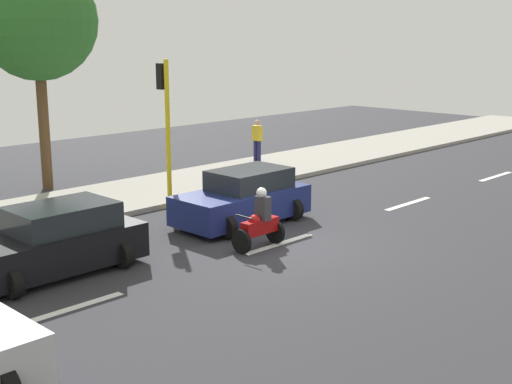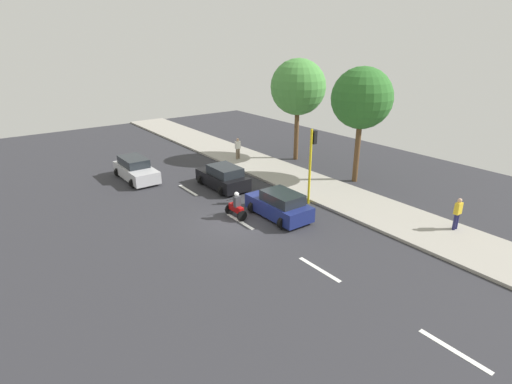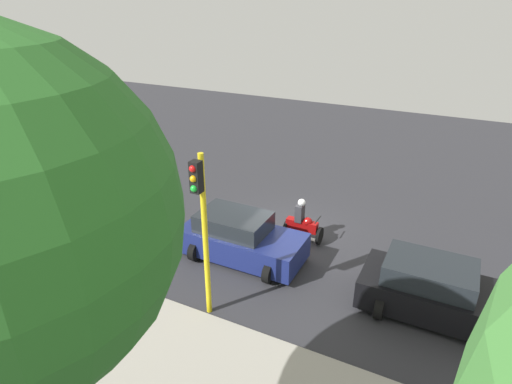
{
  "view_description": "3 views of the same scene",
  "coord_description": "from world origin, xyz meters",
  "px_view_note": "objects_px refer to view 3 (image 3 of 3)",
  "views": [
    {
      "loc": [
        -11.34,
        12.4,
        5.17
      ],
      "look_at": [
        0.82,
        0.0,
        1.23
      ],
      "focal_mm": 48.52,
      "sensor_mm": 36.0,
      "label": 1
    },
    {
      "loc": [
        -11.11,
        -16.45,
        9.27
      ],
      "look_at": [
        0.76,
        -0.4,
        1.67
      ],
      "focal_mm": 28.41,
      "sensor_mm": 36.0,
      "label": 2
    },
    {
      "loc": [
        12.34,
        4.95,
        7.75
      ],
      "look_at": [
        0.66,
        -0.94,
        1.71
      ],
      "focal_mm": 30.09,
      "sensor_mm": 36.0,
      "label": 3
    }
  ],
  "objects_px": {
    "car_dark_blue": "(241,238)",
    "traffic_light_corner": "(202,216)",
    "car_black": "(437,291)",
    "motorcycle": "(302,223)"
  },
  "relations": [
    {
      "from": "traffic_light_corner",
      "to": "car_black",
      "type": "bearing_deg",
      "value": 116.89
    },
    {
      "from": "car_black",
      "to": "traffic_light_corner",
      "type": "xyz_separation_m",
      "value": [
        2.72,
        -5.36,
        2.22
      ]
    },
    {
      "from": "car_black",
      "to": "car_dark_blue",
      "type": "xyz_separation_m",
      "value": [
        -0.05,
        -5.86,
        -0.0
      ]
    },
    {
      "from": "car_black",
      "to": "car_dark_blue",
      "type": "relative_size",
      "value": 1.02
    },
    {
      "from": "motorcycle",
      "to": "traffic_light_corner",
      "type": "height_order",
      "value": "traffic_light_corner"
    },
    {
      "from": "car_dark_blue",
      "to": "traffic_light_corner",
      "type": "distance_m",
      "value": 3.58
    },
    {
      "from": "car_black",
      "to": "traffic_light_corner",
      "type": "distance_m",
      "value": 6.41
    },
    {
      "from": "car_black",
      "to": "traffic_light_corner",
      "type": "relative_size",
      "value": 0.89
    },
    {
      "from": "traffic_light_corner",
      "to": "motorcycle",
      "type": "bearing_deg",
      "value": 169.67
    },
    {
      "from": "car_black",
      "to": "car_dark_blue",
      "type": "distance_m",
      "value": 5.86
    }
  ]
}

